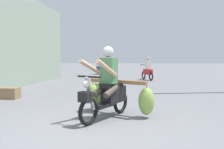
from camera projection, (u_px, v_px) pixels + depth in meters
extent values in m
plane|color=slate|center=(87.00, 128.00, 4.30)|extent=(120.00, 120.00, 0.00)
torus|color=black|center=(88.00, 111.00, 4.47)|extent=(0.32, 0.54, 0.56)
torus|color=black|center=(121.00, 102.00, 5.47)|extent=(0.32, 0.54, 0.56)
cube|color=black|center=(103.00, 105.00, 4.88)|extent=(0.46, 0.61, 0.08)
cube|color=black|center=(114.00, 94.00, 5.20)|extent=(0.53, 0.70, 0.36)
cube|color=black|center=(112.00, 85.00, 5.12)|extent=(0.50, 0.65, 0.10)
cylinder|color=gray|center=(90.00, 94.00, 4.50)|extent=(0.19, 0.28, 0.69)
cylinder|color=black|center=(89.00, 77.00, 4.44)|extent=(0.52, 0.28, 0.04)
sphere|color=silver|center=(86.00, 84.00, 4.38)|extent=(0.14, 0.14, 0.14)
cube|color=black|center=(85.00, 97.00, 4.37)|extent=(0.29, 0.25, 0.20)
cube|color=black|center=(88.00, 96.00, 4.45)|extent=(0.21, 0.30, 0.04)
cube|color=olive|center=(117.00, 82.00, 5.31)|extent=(1.39, 0.75, 0.08)
cube|color=olive|center=(121.00, 82.00, 5.46)|extent=(1.25, 0.67, 0.06)
ellipsoid|color=#8AAE4D|center=(146.00, 101.00, 5.03)|extent=(0.47, 0.45, 0.61)
cylinder|color=#998459|center=(147.00, 86.00, 5.01)|extent=(0.02, 0.02, 0.14)
ellipsoid|color=#7DA140|center=(93.00, 94.00, 5.62)|extent=(0.47, 0.45, 0.52)
cylinder|color=#998459|center=(93.00, 83.00, 5.60)|extent=(0.02, 0.02, 0.13)
ellipsoid|color=#81A444|center=(99.00, 93.00, 5.64)|extent=(0.43, 0.41, 0.50)
cylinder|color=#998459|center=(99.00, 82.00, 5.62)|extent=(0.02, 0.02, 0.12)
ellipsoid|color=#7FA241|center=(96.00, 96.00, 5.81)|extent=(0.55, 0.52, 0.55)
cylinder|color=#998459|center=(96.00, 83.00, 5.78)|extent=(0.02, 0.02, 0.19)
cube|color=#4C7F51|center=(109.00, 71.00, 5.00)|extent=(0.40, 0.35, 0.56)
sphere|color=silver|center=(108.00, 52.00, 4.95)|extent=(0.24, 0.24, 0.24)
cylinder|color=tan|center=(107.00, 68.00, 4.60)|extent=(0.35, 0.70, 0.39)
cylinder|color=tan|center=(92.00, 68.00, 4.82)|extent=(0.44, 0.67, 0.39)
cylinder|color=#4C4238|center=(111.00, 91.00, 4.85)|extent=(0.31, 0.45, 0.27)
cylinder|color=#4C4238|center=(100.00, 90.00, 5.01)|extent=(0.31, 0.45, 0.27)
torus|color=black|center=(144.00, 75.00, 14.58)|extent=(0.27, 0.51, 0.52)
torus|color=black|center=(151.00, 76.00, 13.52)|extent=(0.27, 0.51, 0.52)
cube|color=red|center=(148.00, 72.00, 13.94)|extent=(0.57, 0.92, 0.32)
cylinder|color=black|center=(144.00, 65.00, 14.48)|extent=(0.48, 0.23, 0.04)
cube|color=silver|center=(148.00, 64.00, 13.88)|extent=(0.35, 0.30, 0.52)
sphere|color=tan|center=(148.00, 59.00, 13.88)|extent=(0.20, 0.20, 0.20)
torus|color=black|center=(100.00, 72.00, 18.48)|extent=(0.27, 0.51, 0.52)
torus|color=black|center=(98.00, 71.00, 19.54)|extent=(0.27, 0.51, 0.52)
cube|color=navy|center=(99.00, 68.00, 19.09)|extent=(0.56, 0.92, 0.32)
cylinder|color=black|center=(100.00, 63.00, 18.48)|extent=(0.48, 0.22, 0.04)
cube|color=silver|center=(98.00, 63.00, 19.08)|extent=(0.35, 0.30, 0.52)
sphere|color=tan|center=(98.00, 59.00, 19.03)|extent=(0.20, 0.20, 0.20)
cube|color=olive|center=(10.00, 93.00, 7.49)|extent=(0.56, 0.40, 0.36)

